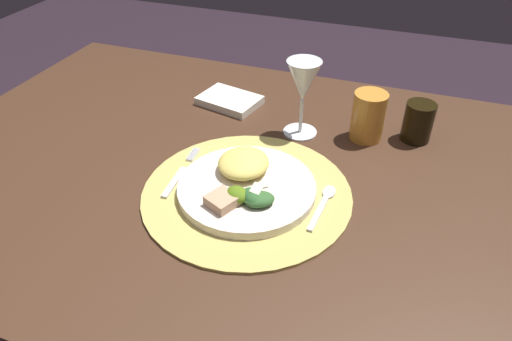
# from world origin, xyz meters

# --- Properties ---
(dining_table) EXTENTS (1.38, 0.93, 0.73)m
(dining_table) POSITION_xyz_m (0.00, 0.00, 0.56)
(dining_table) COLOR #41281A
(dining_table) RESTS_ON ground
(placemat) EXTENTS (0.39, 0.39, 0.01)m
(placemat) POSITION_xyz_m (0.03, -0.07, 0.73)
(placemat) COLOR tan
(placemat) RESTS_ON dining_table
(dinner_plate) EXTENTS (0.25, 0.25, 0.02)m
(dinner_plate) POSITION_xyz_m (0.03, -0.07, 0.74)
(dinner_plate) COLOR silver
(dinner_plate) RESTS_ON placemat
(pasta_serving) EXTENTS (0.10, 0.11, 0.03)m
(pasta_serving) POSITION_xyz_m (0.01, -0.03, 0.77)
(pasta_serving) COLOR #E6CD5E
(pasta_serving) RESTS_ON dinner_plate
(salad_greens) EXTENTS (0.10, 0.07, 0.03)m
(salad_greens) POSITION_xyz_m (0.06, -0.12, 0.76)
(salad_greens) COLOR #507116
(salad_greens) RESTS_ON dinner_plate
(bread_piece) EXTENTS (0.06, 0.06, 0.02)m
(bread_piece) POSITION_xyz_m (0.01, -0.14, 0.76)
(bread_piece) COLOR tan
(bread_piece) RESTS_ON dinner_plate
(fork) EXTENTS (0.02, 0.16, 0.00)m
(fork) POSITION_xyz_m (-0.11, -0.07, 0.74)
(fork) COLOR silver
(fork) RESTS_ON placemat
(spoon) EXTENTS (0.02, 0.13, 0.01)m
(spoon) POSITION_xyz_m (0.18, -0.05, 0.74)
(spoon) COLOR silver
(spoon) RESTS_ON placemat
(napkin) EXTENTS (0.16, 0.13, 0.02)m
(napkin) POSITION_xyz_m (-0.13, 0.24, 0.74)
(napkin) COLOR white
(napkin) RESTS_ON dining_table
(wine_glass) EXTENTS (0.07, 0.07, 0.17)m
(wine_glass) POSITION_xyz_m (0.07, 0.17, 0.85)
(wine_glass) COLOR silver
(wine_glass) RESTS_ON dining_table
(amber_tumbler) EXTENTS (0.07, 0.07, 0.11)m
(amber_tumbler) POSITION_xyz_m (0.21, 0.20, 0.78)
(amber_tumbler) COLOR #C78230
(amber_tumbler) RESTS_ON dining_table
(dark_tumbler) EXTENTS (0.06, 0.06, 0.09)m
(dark_tumbler) POSITION_xyz_m (0.31, 0.23, 0.77)
(dark_tumbler) COLOR black
(dark_tumbler) RESTS_ON dining_table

